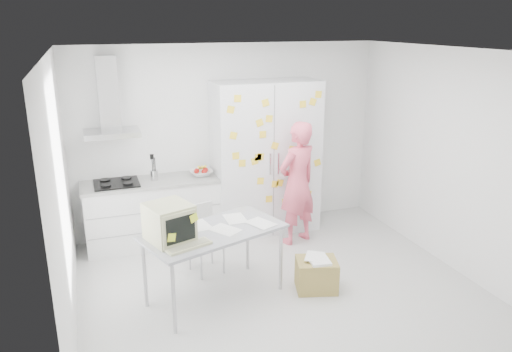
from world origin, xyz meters
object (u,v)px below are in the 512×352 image
object	(u,v)px
desk	(187,228)
cardboard_box	(316,274)
person	(297,183)
chair	(203,234)

from	to	relation	value
desk	cardboard_box	size ratio (longest dim) A/B	3.10
person	chair	distance (m)	1.53
person	desk	size ratio (longest dim) A/B	1.02
chair	cardboard_box	size ratio (longest dim) A/B	1.56
desk	chair	distance (m)	0.94
chair	cardboard_box	distance (m)	1.46
desk	cardboard_box	world-z (taller)	desk
person	cardboard_box	world-z (taller)	person
person	desk	world-z (taller)	person
desk	cardboard_box	distance (m)	1.64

